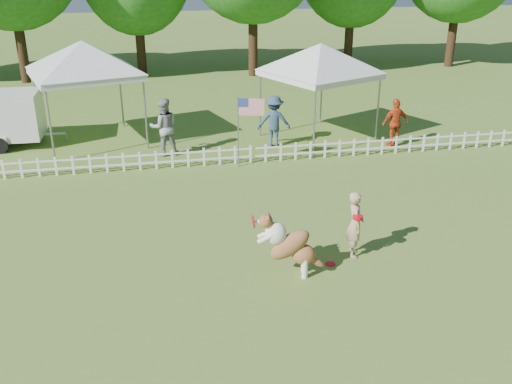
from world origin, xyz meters
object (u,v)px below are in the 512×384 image
(frisbee_on_turf, at_px, (330,264))
(spectator_c, at_px, (395,123))
(canopy_tent_right, at_px, (319,93))
(handler, at_px, (355,224))
(canopy_tent_left, at_px, (87,94))
(spectator_b, at_px, (274,121))
(spectator_a, at_px, (164,127))
(flag_pole, at_px, (238,133))
(dog, at_px, (291,245))

(frisbee_on_turf, height_order, spectator_c, spectator_c)
(spectator_c, bearing_deg, canopy_tent_right, -37.51)
(frisbee_on_turf, bearing_deg, handler, 26.90)
(canopy_tent_left, height_order, spectator_b, canopy_tent_left)
(handler, xyz_separation_m, spectator_a, (-3.81, 7.76, 0.20))
(frisbee_on_turf, relative_size, spectator_c, 0.13)
(handler, bearing_deg, spectator_c, -18.54)
(flag_pole, height_order, spectator_a, flag_pole)
(frisbee_on_turf, relative_size, flag_pole, 0.10)
(flag_pole, xyz_separation_m, spectator_c, (5.67, 1.03, -0.29))
(canopy_tent_right, distance_m, spectator_c, 2.86)
(flag_pole, distance_m, spectator_c, 5.77)
(spectator_b, bearing_deg, spectator_a, 15.95)
(flag_pole, bearing_deg, handler, -61.26)
(handler, height_order, spectator_a, spectator_a)
(spectator_b, xyz_separation_m, spectator_c, (4.11, -0.84, -0.05))
(flag_pole, relative_size, spectator_b, 1.26)
(handler, distance_m, canopy_tent_right, 8.76)
(spectator_b, bearing_deg, canopy_tent_right, -150.34)
(dog, distance_m, spectator_c, 9.59)
(handler, bearing_deg, frisbee_on_turf, 128.05)
(spectator_c, bearing_deg, canopy_tent_left, -20.46)
(canopy_tent_right, height_order, spectator_c, canopy_tent_right)
(spectator_c, bearing_deg, flag_pole, 2.97)
(frisbee_on_turf, relative_size, spectator_b, 0.12)
(canopy_tent_left, distance_m, spectator_a, 3.19)
(spectator_a, height_order, spectator_c, spectator_a)
(dog, height_order, canopy_tent_right, canopy_tent_right)
(frisbee_on_turf, bearing_deg, spectator_a, 111.46)
(frisbee_on_turf, relative_size, spectator_a, 0.11)
(handler, distance_m, flag_pole, 6.35)
(frisbee_on_turf, distance_m, flag_pole, 6.62)
(dog, distance_m, spectator_b, 8.71)
(handler, relative_size, spectator_c, 0.91)
(canopy_tent_right, bearing_deg, handler, -126.13)
(spectator_a, bearing_deg, flag_pole, 137.48)
(canopy_tent_right, xyz_separation_m, spectator_b, (-1.74, -0.54, -0.77))
(dog, bearing_deg, canopy_tent_left, 126.71)
(dog, xyz_separation_m, canopy_tent_left, (-4.71, 10.15, 1.04))
(dog, relative_size, spectator_a, 0.73)
(frisbee_on_turf, bearing_deg, flag_pole, 98.44)
(dog, distance_m, frisbee_on_turf, 1.21)
(spectator_a, relative_size, spectator_c, 1.15)
(canopy_tent_left, relative_size, canopy_tent_right, 1.05)
(frisbee_on_turf, xyz_separation_m, spectator_b, (0.61, 8.32, 0.88))
(canopy_tent_left, distance_m, spectator_b, 6.53)
(handler, relative_size, frisbee_on_turf, 7.10)
(canopy_tent_right, height_order, spectator_a, canopy_tent_right)
(canopy_tent_right, height_order, spectator_b, canopy_tent_right)
(canopy_tent_left, distance_m, flag_pole, 5.88)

